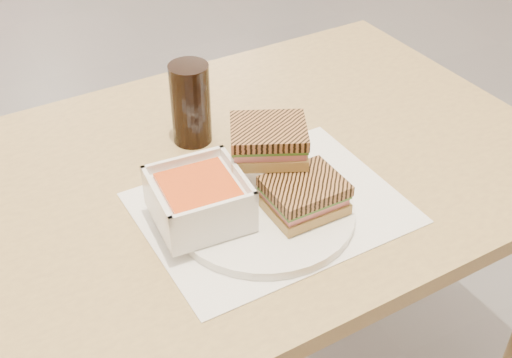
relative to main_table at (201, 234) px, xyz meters
name	(u,v)px	position (x,y,z in m)	size (l,w,h in m)	color
main_table	(201,234)	(0.00, 0.00, 0.00)	(1.24, 0.77, 0.75)	tan
tray_liner	(271,208)	(0.07, -0.11, 0.11)	(0.39, 0.31, 0.00)	white
plate	(264,212)	(0.05, -0.12, 0.12)	(0.27, 0.27, 0.01)	white
soup_bowl	(199,201)	(-0.04, -0.10, 0.16)	(0.13, 0.13, 0.07)	white
panini_lower	(304,195)	(0.10, -0.15, 0.16)	(0.11, 0.09, 0.05)	#A38347
panini_upper	(268,140)	(0.09, -0.07, 0.21)	(0.14, 0.13, 0.05)	#A38347
cola_glass	(191,104)	(0.04, 0.11, 0.18)	(0.07, 0.07, 0.14)	black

